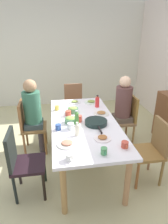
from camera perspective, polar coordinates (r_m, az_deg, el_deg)
name	(u,v)px	position (r m, az deg, el deg)	size (l,w,h in m)	color
ground_plane	(84,162)	(3.26, 0.00, -14.35)	(6.56, 6.56, 0.00)	#BFB787
wall_left	(67,56)	(5.40, -4.89, 15.96)	(0.12, 4.19, 2.60)	silver
dining_table	(84,126)	(2.91, 0.00, -4.11)	(1.96, 0.94, 0.73)	white
chair_0	(74,103)	(4.20, -2.94, 2.67)	(0.40, 0.40, 0.90)	olive
chair_1	(152,148)	(2.83, 19.17, -9.73)	(0.40, 0.40, 0.90)	olive
chair_2	(29,124)	(3.41, -15.62, -3.37)	(0.40, 0.40, 0.90)	brown
person_2	(33,111)	(3.30, -14.51, 0.42)	(0.30, 0.30, 1.26)	#403D3D
chair_3	(126,117)	(3.61, 12.19, -1.48)	(0.40, 0.40, 0.90)	#836141
person_3	(123,106)	(3.48, 11.11, 1.85)	(0.30, 0.30, 1.26)	brown
chair_4	(21,160)	(2.57, -17.67, -13.15)	(0.40, 0.40, 0.90)	black
plate_0	(75,102)	(3.58, -2.74, 2.91)	(0.21, 0.21, 0.04)	silver
plate_1	(101,113)	(3.12, 5.04, -0.36)	(0.24, 0.24, 0.04)	silver
plate_2	(103,138)	(2.45, 5.38, -7.50)	(0.21, 0.21, 0.04)	white
plate_3	(91,102)	(3.58, 2.13, 2.97)	(0.25, 0.25, 0.04)	silver
plate_4	(67,143)	(2.34, -4.91, -9.07)	(0.24, 0.24, 0.04)	silver
bowl_0	(71,120)	(2.82, -3.90, -2.28)	(0.17, 0.17, 0.09)	#4D8355
bowl_1	(73,110)	(3.16, -3.23, 0.67)	(0.17, 0.17, 0.10)	#4B8152
serving_pan	(96,122)	(2.78, 3.50, -3.00)	(0.50, 0.32, 0.06)	black
cup_0	(104,151)	(2.17, 5.81, -11.22)	(0.11, 0.07, 0.08)	#4D9158
cup_1	(57,108)	(3.27, -7.88, 1.19)	(0.11, 0.07, 0.08)	#DFC555
cup_2	(70,157)	(2.08, -4.11, -12.86)	(0.13, 0.09, 0.07)	white
cup_3	(71,126)	(2.64, -3.90, -4.12)	(0.12, 0.09, 0.09)	white
cup_4	(68,113)	(3.05, -4.62, -0.37)	(0.12, 0.09, 0.08)	#C84E39
cup_5	(79,119)	(2.84, -1.36, -2.00)	(0.11, 0.08, 0.10)	#CD5343
cup_6	(58,127)	(2.65, -7.50, -4.35)	(0.11, 0.08, 0.08)	#33529A
cup_7	(125,145)	(2.31, 11.76, -9.26)	(0.12, 0.08, 0.07)	#C24939
bottle_0	(77,129)	(2.48, -2.00, -5.06)	(0.06, 0.06, 0.19)	silver
bottle_1	(77,119)	(2.70, -2.13, -1.98)	(0.06, 0.06, 0.23)	#447D35
bottle_2	(97,102)	(3.36, 3.86, 3.04)	(0.07, 0.07, 0.21)	red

